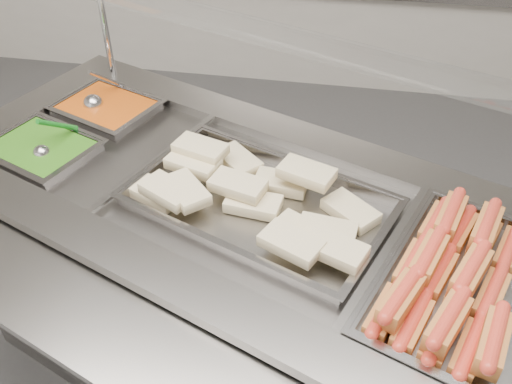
% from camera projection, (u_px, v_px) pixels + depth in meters
% --- Properties ---
extents(steam_counter, '(1.94, 1.39, 0.85)m').
position_uv_depth(steam_counter, '(243.00, 298.00, 1.77)').
color(steam_counter, slate).
rests_on(steam_counter, ground).
extents(tray_rail, '(1.66, 0.93, 0.05)m').
position_uv_depth(tray_rail, '(117.00, 331.00, 1.21)').
color(tray_rail, gray).
rests_on(tray_rail, steam_counter).
extents(sneeze_guard, '(1.55, 0.84, 0.42)m').
position_uv_depth(sneeze_guard, '(284.00, 41.00, 1.42)').
color(sneeze_guard, silver).
rests_on(sneeze_guard, steam_counter).
extents(pan_hotdogs, '(0.49, 0.60, 0.09)m').
position_uv_depth(pan_hotdogs, '(460.00, 294.00, 1.28)').
color(pan_hotdogs, gray).
rests_on(pan_hotdogs, steam_counter).
extents(pan_wraps, '(0.74, 0.59, 0.07)m').
position_uv_depth(pan_wraps, '(259.00, 207.00, 1.49)').
color(pan_wraps, gray).
rests_on(pan_wraps, steam_counter).
extents(pan_beans, '(0.35, 0.32, 0.09)m').
position_uv_depth(pan_beans, '(108.00, 116.00, 1.86)').
color(pan_beans, gray).
rests_on(pan_beans, steam_counter).
extents(pan_peas, '(0.35, 0.32, 0.09)m').
position_uv_depth(pan_peas, '(43.00, 158.00, 1.68)').
color(pan_peas, gray).
rests_on(pan_peas, steam_counter).
extents(hotdogs_in_buns, '(0.39, 0.54, 0.11)m').
position_uv_depth(hotdogs_in_buns, '(452.00, 277.00, 1.26)').
color(hotdogs_in_buns, '#A85523').
rests_on(hotdogs_in_buns, pan_hotdogs).
extents(tortilla_wraps, '(0.67, 0.50, 0.09)m').
position_uv_depth(tortilla_wraps, '(250.00, 193.00, 1.48)').
color(tortilla_wraps, '#CEB78A').
rests_on(tortilla_wraps, pan_wraps).
extents(ladle, '(0.09, 0.17, 0.15)m').
position_uv_depth(ladle, '(94.00, 103.00, 1.84)').
color(ladle, '#BABABF').
rests_on(ladle, pan_beans).
extents(serving_spoon, '(0.09, 0.16, 0.13)m').
position_uv_depth(serving_spoon, '(45.00, 148.00, 1.64)').
color(serving_spoon, '#BABABF').
rests_on(serving_spoon, pan_peas).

